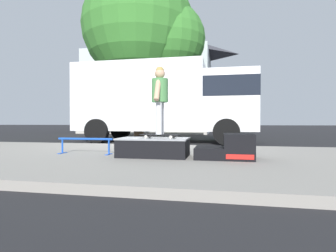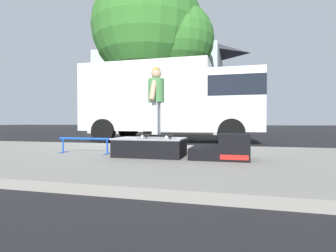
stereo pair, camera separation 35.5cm
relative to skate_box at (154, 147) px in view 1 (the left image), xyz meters
name	(u,v)px [view 1 (the left image)]	position (x,y,z in m)	size (l,w,h in m)	color
ground_plane	(152,147)	(-0.89, 3.19, -0.31)	(140.00, 140.00, 0.00)	black
sidewalk_slab	(114,157)	(-0.89, 0.19, -0.25)	(50.00, 5.00, 0.12)	gray
skate_box	(154,147)	(0.00, 0.00, 0.00)	(1.31, 0.75, 0.35)	black
kicker_ramp	(229,148)	(1.40, 0.00, -0.01)	(1.02, 0.76, 0.45)	black
grind_rail	(85,142)	(-1.49, 0.13, 0.05)	(1.20, 0.28, 0.33)	blue
skateboard	(160,135)	(0.11, 0.04, 0.22)	(0.80, 0.30, 0.07)	black
skater_kid	(160,95)	(0.11, 0.04, 0.99)	(0.31, 0.66, 1.28)	silver
box_truck	(166,99)	(-0.88, 5.39, 1.39)	(6.91, 2.63, 3.05)	silver
street_tree_main	(145,31)	(-3.02, 9.77, 5.74)	(7.02, 6.38, 9.43)	brown
house_behind	(154,80)	(-4.06, 15.87, 3.93)	(9.54, 8.23, 8.40)	silver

